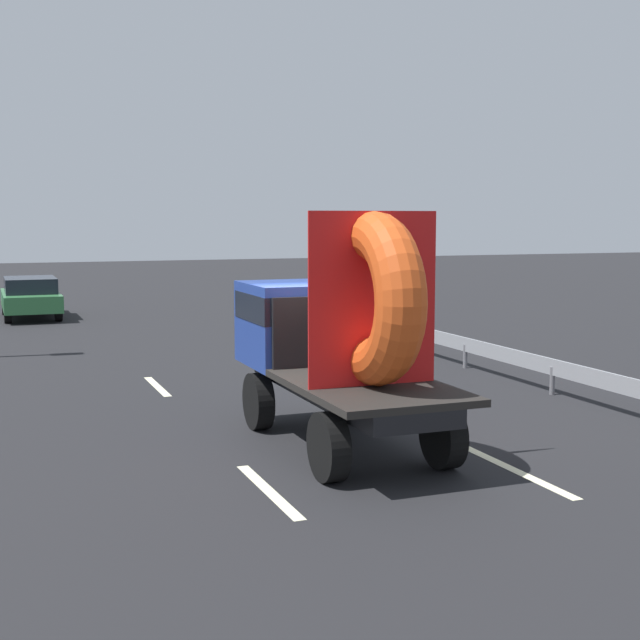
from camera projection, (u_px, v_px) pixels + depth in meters
ground_plane at (346, 441)px, 13.59m from camera, size 120.00×120.00×0.00m
flatbed_truck at (335, 331)px, 13.36m from camera, size 2.02×4.92×3.54m
distant_sedan at (31, 296)px, 30.37m from camera, size 1.86×4.34×1.41m
guardrail at (505, 356)px, 18.64m from camera, size 0.10×13.22×0.71m
lane_dash_left_near at (269, 491)px, 11.09m from camera, size 0.16×2.38×0.01m
lane_dash_left_far at (157, 386)px, 18.00m from camera, size 0.16×2.23×0.01m
lane_dash_right_near at (514, 470)px, 12.01m from camera, size 0.16×2.77×0.01m
lane_dash_right_far at (309, 374)px, 19.44m from camera, size 0.16×2.80×0.01m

